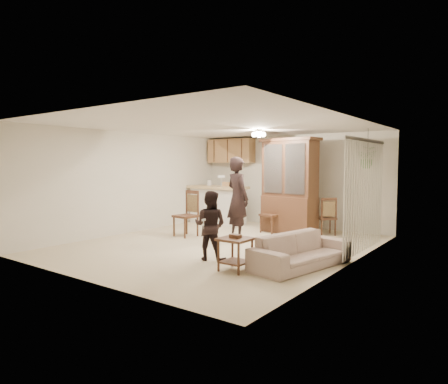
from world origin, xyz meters
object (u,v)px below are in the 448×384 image
Objects in this scene: china_hutch at (289,187)px; side_table at (235,254)px; adult at (238,200)px; chair_hutch_left at (271,221)px; chair_bar at (186,223)px; chair_hutch_right at (326,224)px; child at (210,222)px; sofa at (301,245)px.

china_hutch is 3.96× the size of side_table.
china_hutch is (0.58, 1.41, 0.25)m from adult.
chair_hutch_left is at bearing 110.72° from side_table.
chair_hutch_right is at bearing 47.50° from chair_bar.
chair_hutch_right reaches higher than side_table.
adult reaches higher than chair_hutch_left.
child is 3.20m from chair_hutch_left.
chair_hutch_right is at bearing 27.29° from sofa.
adult is 1.36m from chair_hutch_left.
chair_bar is at bearing 145.80° from side_table.
adult is 0.77× the size of china_hutch.
child is 1.25× the size of chair_bar.
china_hutch is 1.26m from chair_hutch_right.
adult is 2.79m from side_table.
chair_hutch_right is (-0.84, 3.17, -0.11)m from sofa.
chair_hutch_right is (1.41, 1.72, -0.64)m from adult.
side_table is (-0.75, -0.83, -0.09)m from sofa.
side_table is at bearing 140.69° from child.
sofa is at bearing -178.27° from child.
adult reaches higher than side_table.
child is at bearing 120.52° from sofa.
china_hutch reaches higher than chair_hutch_left.
china_hutch reaches higher than sofa.
child is 1.48× the size of chair_hutch_right.
adult is at bearing 123.53° from side_table.
china_hutch is at bearing 40.03° from chair_hutch_left.
child is 0.93m from side_table.
chair_hutch_left is at bearing -96.65° from child.
sofa reaches higher than side_table.
chair_hutch_left is (-0.39, -0.22, -0.87)m from china_hutch.
child reaches higher than chair_hutch_left.
chair_hutch_right is at bearing 34.18° from chair_hutch_left.
china_hutch is (-0.15, 3.35, 0.48)m from child.
chair_bar reaches higher than side_table.
child is (-1.52, -0.50, 0.31)m from sofa.
sofa is 1.12m from side_table.
china_hutch is at bearing 54.06° from chair_bar.
chair_hutch_left is (1.38, 1.63, -0.02)m from chair_bar.
adult is at bearing -88.48° from chair_hutch_left.
adult is 2.32m from chair_hutch_right.
china_hutch is 3.89m from side_table.
china_hutch reaches higher than chair_bar.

